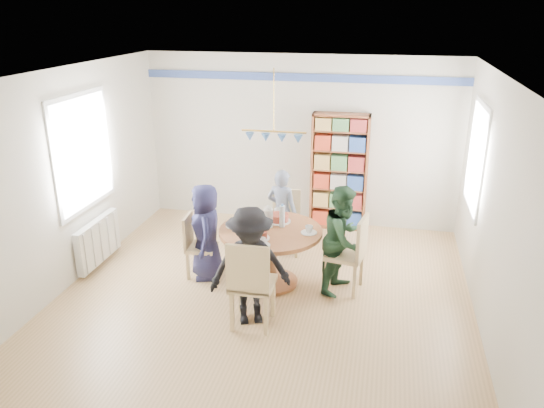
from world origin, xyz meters
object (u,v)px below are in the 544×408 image
(person_far, at_px, (282,212))
(person_near, at_px, (250,266))
(person_left, at_px, (206,232))
(person_right, at_px, (343,239))
(radiator, at_px, (98,241))
(bookshelf, at_px, (339,173))
(chair_far, at_px, (286,219))
(dining_table, at_px, (271,244))
(chair_near, at_px, (251,281))
(chair_right, at_px, (352,251))
(chair_left, at_px, (196,243))

(person_far, bearing_deg, person_near, 104.62)
(person_left, relative_size, person_far, 1.02)
(person_right, height_order, person_near, person_near)
(radiator, distance_m, bookshelf, 3.73)
(chair_far, xyz_separation_m, person_right, (0.90, -0.96, 0.18))
(person_left, bearing_deg, dining_table, 69.70)
(chair_near, distance_m, person_left, 1.36)
(dining_table, xyz_separation_m, person_right, (0.91, 0.04, 0.13))
(chair_near, bearing_deg, chair_far, 90.20)
(radiator, relative_size, chair_near, 0.94)
(dining_table, height_order, bookshelf, bookshelf)
(bookshelf, bearing_deg, chair_far, -121.52)
(radiator, distance_m, person_right, 3.35)
(radiator, distance_m, person_left, 1.60)
(bookshelf, bearing_deg, person_far, -122.03)
(chair_right, bearing_deg, radiator, -179.65)
(chair_far, bearing_deg, radiator, -157.80)
(person_right, xyz_separation_m, person_far, (-0.95, 0.90, -0.06))
(radiator, distance_m, chair_left, 1.42)
(chair_left, xyz_separation_m, chair_near, (1.02, -1.06, 0.12))
(dining_table, relative_size, bookshelf, 0.70)
(radiator, bearing_deg, chair_right, 0.35)
(person_far, bearing_deg, person_left, 63.53)
(chair_far, relative_size, person_near, 0.66)
(chair_right, bearing_deg, person_right, 175.95)
(chair_right, xyz_separation_m, bookshelf, (-0.37, 2.02, 0.36))
(dining_table, bearing_deg, chair_left, 179.34)
(person_right, relative_size, person_near, 0.99)
(person_near, height_order, bookshelf, bookshelf)
(chair_left, relative_size, person_right, 0.62)
(chair_right, relative_size, person_near, 0.72)
(person_far, bearing_deg, chair_far, -116.05)
(chair_far, bearing_deg, dining_table, -90.17)
(dining_table, bearing_deg, person_right, 2.57)
(chair_left, xyz_separation_m, chair_far, (1.01, 0.99, 0.03))
(person_far, bearing_deg, radiator, 35.46)
(chair_far, height_order, person_near, person_near)
(chair_near, height_order, person_left, person_left)
(person_left, distance_m, bookshelf, 2.56)
(chair_left, distance_m, person_right, 1.92)
(dining_table, distance_m, bookshelf, 2.18)
(chair_far, xyz_separation_m, person_near, (-0.03, -1.92, 0.19))
(chair_left, height_order, person_near, person_near)
(chair_near, distance_m, person_right, 1.41)
(chair_near, xyz_separation_m, person_near, (-0.04, 0.13, 0.11))
(radiator, xyz_separation_m, bookshelf, (3.07, 2.04, 0.56))
(chair_far, xyz_separation_m, chair_near, (0.01, -2.05, 0.08))
(person_right, bearing_deg, chair_near, 158.66)
(chair_left, distance_m, chair_right, 2.03)
(dining_table, relative_size, chair_near, 1.22)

